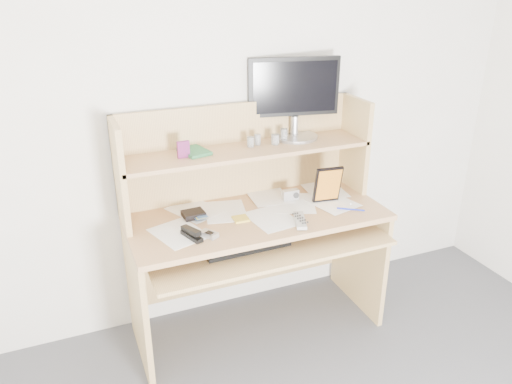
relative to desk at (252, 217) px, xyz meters
name	(u,v)px	position (x,y,z in m)	size (l,w,h in m)	color
back_wall	(236,111)	(0.00, 0.24, 0.56)	(3.60, 0.04, 2.50)	white
desk	(252,217)	(0.00, 0.00, 0.00)	(1.40, 0.70, 1.30)	tan
paper_clutter	(257,214)	(0.00, -0.08, 0.06)	(1.32, 0.54, 0.01)	white
keyboard	(246,245)	(-0.13, -0.23, -0.03)	(0.45, 0.17, 0.03)	black
tv_remote	(300,220)	(0.17, -0.26, 0.07)	(0.05, 0.19, 0.02)	#AEADA9
flip_phone	(209,233)	(-0.32, -0.22, 0.07)	(0.05, 0.09, 0.02)	#AEAEB0
stapler	(192,233)	(-0.40, -0.21, 0.08)	(0.04, 0.15, 0.04)	black
wallet	(193,214)	(-0.33, 0.01, 0.08)	(0.11, 0.09, 0.03)	black
sticky_note_pad	(241,219)	(-0.11, -0.11, 0.06)	(0.08, 0.08, 0.01)	#F6EA40
digital_camera	(290,195)	(0.25, 0.02, 0.09)	(0.10, 0.04, 0.06)	silver
game_case	(328,185)	(0.42, -0.10, 0.17)	(0.15, 0.02, 0.22)	black
blue_pen	(351,209)	(0.49, -0.24, 0.07)	(0.01, 0.01, 0.15)	#1726B3
card_box	(183,149)	(-0.36, 0.05, 0.43)	(0.06, 0.02, 0.09)	maroon
shelf_book	(194,152)	(-0.29, 0.10, 0.40)	(0.12, 0.17, 0.02)	#307945
chip_stack_a	(251,142)	(0.03, 0.09, 0.41)	(0.04, 0.04, 0.05)	black
chip_stack_b	(257,140)	(0.08, 0.11, 0.42)	(0.04, 0.04, 0.06)	silver
chip_stack_c	(275,139)	(0.17, 0.08, 0.41)	(0.04, 0.04, 0.06)	black
chip_stack_d	(284,135)	(0.24, 0.12, 0.42)	(0.04, 0.04, 0.07)	white
monitor	(294,95)	(0.33, 0.17, 0.63)	(0.52, 0.26, 0.45)	#A4A4A8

